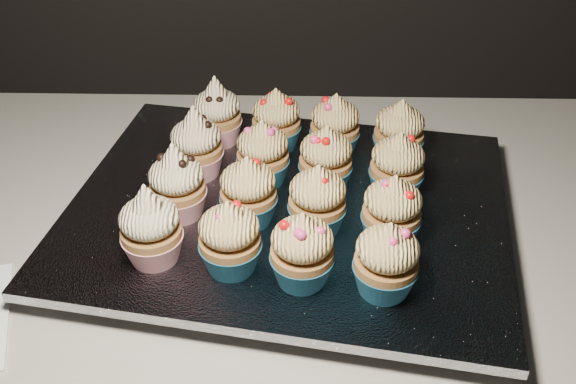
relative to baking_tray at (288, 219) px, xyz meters
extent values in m
cube|color=beige|center=(0.21, 0.02, -0.03)|extent=(2.44, 0.64, 0.04)
cube|color=black|center=(0.00, 0.00, 0.00)|extent=(0.51, 0.42, 0.02)
cube|color=silver|center=(0.00, 0.00, 0.02)|extent=(0.55, 0.46, 0.01)
cone|color=#A5162C|center=(-0.14, -0.10, 0.04)|extent=(0.06, 0.06, 0.03)
ellipsoid|color=#FEE6B2|center=(-0.14, -0.10, 0.08)|extent=(0.06, 0.06, 0.04)
cone|color=#FEE6B2|center=(-0.14, -0.10, 0.10)|extent=(0.03, 0.03, 0.03)
cone|color=#195876|center=(-0.06, -0.11, 0.04)|extent=(0.06, 0.06, 0.03)
ellipsoid|color=#F2CA7A|center=(-0.06, -0.11, 0.08)|extent=(0.06, 0.06, 0.04)
cone|color=#F2CA7A|center=(-0.06, -0.11, 0.10)|extent=(0.03, 0.03, 0.02)
cone|color=#195876|center=(0.02, -0.12, 0.04)|extent=(0.06, 0.06, 0.03)
ellipsoid|color=#F2CA7A|center=(0.02, -0.12, 0.08)|extent=(0.06, 0.06, 0.04)
cone|color=#F2CA7A|center=(0.02, -0.12, 0.10)|extent=(0.03, 0.03, 0.02)
cone|color=#195876|center=(0.10, -0.14, 0.04)|extent=(0.06, 0.06, 0.03)
ellipsoid|color=#F2CA7A|center=(0.10, -0.14, 0.08)|extent=(0.06, 0.06, 0.04)
cone|color=#F2CA7A|center=(0.10, -0.14, 0.10)|extent=(0.03, 0.03, 0.02)
cone|color=#A5162C|center=(-0.12, -0.02, 0.04)|extent=(0.06, 0.06, 0.03)
ellipsoid|color=#FEE6B2|center=(-0.12, -0.02, 0.08)|extent=(0.06, 0.06, 0.04)
cone|color=#FEE6B2|center=(-0.12, -0.02, 0.10)|extent=(0.03, 0.03, 0.03)
cone|color=#195876|center=(-0.04, -0.03, 0.04)|extent=(0.06, 0.06, 0.03)
ellipsoid|color=#F2CA7A|center=(-0.04, -0.03, 0.08)|extent=(0.06, 0.06, 0.04)
cone|color=#F2CA7A|center=(-0.04, -0.03, 0.10)|extent=(0.03, 0.03, 0.02)
cone|color=#195876|center=(0.03, -0.04, 0.04)|extent=(0.06, 0.06, 0.03)
ellipsoid|color=#F2CA7A|center=(0.03, -0.04, 0.08)|extent=(0.06, 0.06, 0.04)
cone|color=#F2CA7A|center=(0.03, -0.04, 0.10)|extent=(0.03, 0.03, 0.02)
cone|color=#195876|center=(0.11, -0.06, 0.04)|extent=(0.06, 0.06, 0.03)
ellipsoid|color=#F2CA7A|center=(0.11, -0.06, 0.08)|extent=(0.06, 0.06, 0.04)
cone|color=#F2CA7A|center=(0.11, -0.06, 0.10)|extent=(0.03, 0.03, 0.02)
cone|color=#A5162C|center=(-0.11, 0.06, 0.04)|extent=(0.06, 0.06, 0.03)
ellipsoid|color=#FEE6B2|center=(-0.11, 0.06, 0.08)|extent=(0.06, 0.06, 0.04)
cone|color=#FEE6B2|center=(-0.11, 0.06, 0.10)|extent=(0.03, 0.03, 0.03)
cone|color=#195876|center=(-0.03, 0.04, 0.04)|extent=(0.06, 0.06, 0.03)
ellipsoid|color=#F2CA7A|center=(-0.03, 0.04, 0.08)|extent=(0.06, 0.06, 0.04)
cone|color=#F2CA7A|center=(-0.03, 0.04, 0.10)|extent=(0.03, 0.03, 0.02)
cone|color=#195876|center=(0.04, 0.03, 0.04)|extent=(0.06, 0.06, 0.03)
ellipsoid|color=#F2CA7A|center=(0.04, 0.03, 0.08)|extent=(0.06, 0.06, 0.04)
cone|color=#F2CA7A|center=(0.04, 0.03, 0.10)|extent=(0.03, 0.03, 0.02)
cone|color=#195876|center=(0.12, 0.02, 0.04)|extent=(0.06, 0.06, 0.03)
ellipsoid|color=#F2CA7A|center=(0.12, 0.02, 0.08)|extent=(0.06, 0.06, 0.04)
cone|color=#F2CA7A|center=(0.12, 0.02, 0.10)|extent=(0.03, 0.03, 0.02)
cone|color=#A5162C|center=(-0.09, 0.13, 0.04)|extent=(0.06, 0.06, 0.03)
ellipsoid|color=#FEE6B2|center=(-0.09, 0.13, 0.08)|extent=(0.06, 0.06, 0.04)
cone|color=#FEE6B2|center=(-0.09, 0.13, 0.10)|extent=(0.03, 0.03, 0.03)
cone|color=#195876|center=(-0.02, 0.12, 0.04)|extent=(0.06, 0.06, 0.03)
ellipsoid|color=#F2CA7A|center=(-0.02, 0.12, 0.08)|extent=(0.06, 0.06, 0.04)
cone|color=#F2CA7A|center=(-0.02, 0.12, 0.10)|extent=(0.03, 0.03, 0.02)
cone|color=#195876|center=(0.06, 0.11, 0.04)|extent=(0.06, 0.06, 0.03)
ellipsoid|color=#F2CA7A|center=(0.06, 0.11, 0.08)|extent=(0.06, 0.06, 0.04)
cone|color=#F2CA7A|center=(0.06, 0.11, 0.10)|extent=(0.03, 0.03, 0.02)
cone|color=#195876|center=(0.13, 0.10, 0.04)|extent=(0.06, 0.06, 0.03)
ellipsoid|color=#F2CA7A|center=(0.13, 0.10, 0.08)|extent=(0.06, 0.06, 0.04)
cone|color=#F2CA7A|center=(0.13, 0.10, 0.10)|extent=(0.03, 0.03, 0.02)
camera|label=1|loc=(0.01, -0.58, 0.47)|focal=40.00mm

